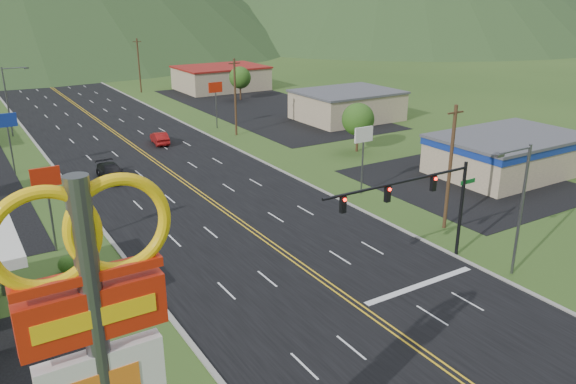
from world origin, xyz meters
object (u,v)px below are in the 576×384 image
pylon_sign (99,351)px  streetlight_east (519,202)px  traffic_signal (421,195)px  streetlight_west (9,97)px  car_dark_mid (111,173)px  car_red_far (160,138)px

pylon_sign → streetlight_east: pylon_sign is taller
traffic_signal → streetlight_east: size_ratio=1.46×
traffic_signal → streetlight_west: 58.88m
pylon_sign → streetlight_west: pylon_sign is taller
pylon_sign → car_dark_mid: (11.08, 42.55, -8.54)m
pylon_sign → traffic_signal: size_ratio=1.07×
car_dark_mid → car_red_far: (9.08, 11.20, -0.02)m
streetlight_west → car_red_far: bearing=-43.9°
car_red_far → car_dark_mid: bearing=58.0°
streetlight_west → traffic_signal: bearing=-72.0°
pylon_sign → streetlight_west: bearing=85.5°
car_dark_mid → streetlight_east: bearing=-64.5°
car_red_far → traffic_signal: bearing=101.5°
streetlight_west → car_dark_mid: (5.76, -25.45, -4.42)m
traffic_signal → streetlight_east: (4.70, -4.00, -0.15)m
traffic_signal → car_red_far: 42.13m
streetlight_west → car_red_far: streetlight_west is taller
traffic_signal → streetlight_east: bearing=-40.4°
traffic_signal → streetlight_west: bearing=108.0°
traffic_signal → streetlight_east: 6.17m
traffic_signal → car_red_far: (-3.33, 41.75, -4.58)m
streetlight_west → car_red_far: (14.84, -14.25, -4.43)m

